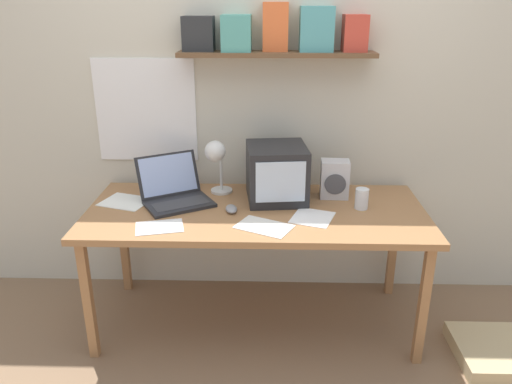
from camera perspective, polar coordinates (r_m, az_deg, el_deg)
The scene contains 14 objects.
ground_plane at distance 3.05m, azimuth 0.00°, elevation -14.45°, with size 12.00×12.00×0.00m, color #88694D.
back_wall at distance 2.97m, azimuth 0.25°, elevation 12.16°, with size 5.60×0.24×2.60m.
corner_desk at distance 2.71m, azimuth 0.00°, elevation -3.01°, with size 1.82×0.79×0.72m.
crt_monitor at distance 2.78m, azimuth 2.38°, elevation 2.20°, with size 0.36×0.38×0.31m.
laptop at distance 2.81m, azimuth -9.32°, elevation 0.13°, with size 0.47×0.46×0.24m.
desk_lamp at distance 2.81m, azimuth -4.57°, elevation 4.04°, with size 0.15×0.19×0.33m.
juice_glass at distance 2.74m, azimuth 11.98°, elevation -0.86°, with size 0.07×0.07×0.11m.
space_heater at distance 2.86m, azimuth 8.97°, elevation 1.47°, with size 0.16×0.12×0.22m.
computer_mouse at distance 2.66m, azimuth -2.84°, elevation -1.94°, with size 0.08×0.11×0.03m.
loose_paper_near_monitor at distance 2.53m, azimuth -10.98°, elevation -3.95°, with size 0.26×0.21×0.00m.
open_notebook at distance 2.60m, azimuth 6.46°, elevation -2.92°, with size 0.26×0.27×0.00m.
printed_handout at distance 2.88m, azimuth -14.69°, elevation -1.08°, with size 0.30×0.28×0.00m.
loose_paper_near_laptop at distance 2.49m, azimuth 0.93°, elevation -3.98°, with size 0.32×0.28×0.00m.
floor_cushion at distance 3.03m, azimuth 25.79°, elevation -16.16°, with size 0.42×0.42×0.08m.
Camera 1 is at (0.07, -2.47, 1.78)m, focal length 35.00 mm.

